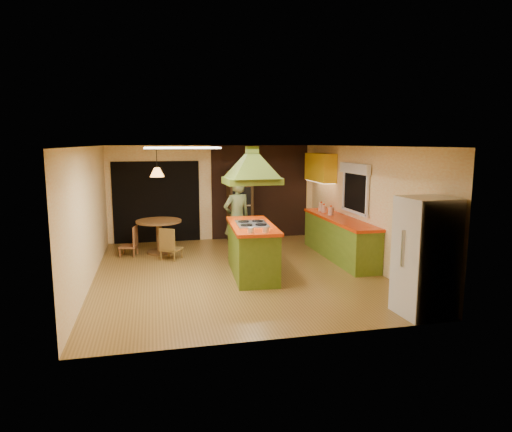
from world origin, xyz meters
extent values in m
plane|color=olive|center=(0.00, 0.00, 0.00)|extent=(6.50, 6.50, 0.00)
plane|color=#FEE9B6|center=(0.00, 3.25, 1.25)|extent=(5.50, 0.00, 5.50)
plane|color=#FEE9B6|center=(0.00, -3.25, 1.25)|extent=(5.50, 0.00, 5.50)
plane|color=#FEE9B6|center=(-2.75, 0.00, 1.25)|extent=(0.00, 6.50, 6.50)
plane|color=#FEE9B6|center=(2.75, 0.00, 1.25)|extent=(0.00, 6.50, 6.50)
plane|color=silver|center=(0.00, 0.00, 2.50)|extent=(6.50, 6.50, 0.00)
cube|color=#381E14|center=(1.25, 3.23, 1.25)|extent=(2.64, 0.03, 2.50)
cube|color=black|center=(-1.50, 3.23, 1.05)|extent=(2.20, 0.03, 2.10)
cube|color=olive|center=(2.45, 0.60, 0.43)|extent=(0.58, 3.00, 0.86)
cube|color=#E53807|center=(2.45, 0.60, 0.89)|extent=(0.62, 3.05, 0.06)
cube|color=yellow|center=(2.57, 2.20, 1.95)|extent=(0.34, 1.40, 0.70)
cube|color=black|center=(2.72, 0.40, 1.55)|extent=(0.03, 1.16, 0.96)
cube|color=white|center=(2.67, 0.40, 2.02)|extent=(0.10, 1.35, 0.22)
cube|color=white|center=(-1.10, -1.20, 2.48)|extent=(1.20, 0.60, 0.03)
cube|color=#526D1B|center=(0.27, -0.26, 0.47)|extent=(0.87, 1.98, 0.95)
cube|color=red|center=(0.27, -0.26, 0.98)|extent=(0.94, 2.08, 0.06)
cube|color=silver|center=(0.27, -0.26, 1.02)|extent=(0.64, 0.89, 0.02)
cube|color=#4E6719|center=(0.27, -0.26, 1.85)|extent=(1.08, 0.80, 0.13)
pyramid|color=#4E6719|center=(0.27, -0.26, 2.36)|extent=(1.08, 0.80, 0.45)
cube|color=#4E6719|center=(0.27, -0.26, 2.43)|extent=(0.22, 0.22, 0.14)
imported|color=#454E29|center=(0.22, 1.11, 0.90)|extent=(0.77, 0.63, 1.80)
cube|color=silver|center=(2.33, -2.87, 0.89)|extent=(0.77, 0.74, 1.78)
cube|color=#402A14|center=(0.63, 2.95, 0.92)|extent=(0.63, 0.60, 1.84)
cube|color=black|center=(0.63, 2.65, 1.22)|extent=(0.47, 0.04, 0.45)
cube|color=black|center=(0.63, 2.65, 0.72)|extent=(0.47, 0.04, 0.45)
cylinder|color=brown|center=(-1.48, 1.97, 0.76)|extent=(1.05, 1.05, 0.05)
cylinder|color=brown|center=(-1.48, 1.97, 0.39)|extent=(0.14, 0.14, 0.73)
cylinder|color=brown|center=(-1.48, 1.97, 0.03)|extent=(0.59, 0.59, 0.05)
cone|color=#FF9E3F|center=(-1.48, 1.97, 1.90)|extent=(0.34, 0.34, 0.21)
cylinder|color=#F5E0C5|center=(2.40, 1.62, 1.02)|extent=(0.14, 0.14, 0.20)
cylinder|color=beige|center=(2.40, 0.99, 1.01)|extent=(0.15, 0.15, 0.18)
cylinder|color=beige|center=(2.40, 1.44, 1.00)|extent=(0.14, 0.14, 0.17)
camera|label=1|loc=(-1.58, -8.74, 2.57)|focal=32.00mm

